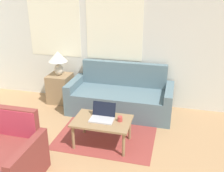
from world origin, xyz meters
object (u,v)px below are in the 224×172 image
(table_lamp, at_px, (58,59))
(cup_navy, at_px, (120,119))
(armchair, at_px, (6,159))
(couch, at_px, (121,98))
(coffee_table, at_px, (102,123))
(laptop, at_px, (103,116))

(table_lamp, xyz_separation_m, cup_navy, (1.54, -1.23, -0.46))
(armchair, distance_m, table_lamp, 2.40)
(couch, height_order, coffee_table, couch)
(laptop, height_order, cup_navy, laptop)
(coffee_table, height_order, laptop, laptop)
(table_lamp, height_order, cup_navy, table_lamp)
(cup_navy, bearing_deg, armchair, -139.17)
(coffee_table, relative_size, laptop, 2.43)
(couch, distance_m, armchair, 2.39)
(couch, bearing_deg, table_lamp, 175.46)
(cup_navy, bearing_deg, coffee_table, -172.27)
(armchair, relative_size, cup_navy, 11.02)
(laptop, bearing_deg, couch, 88.55)
(couch, xyz_separation_m, table_lamp, (-1.30, 0.10, 0.64))
(armchair, xyz_separation_m, cup_navy, (1.22, 1.05, 0.18))
(couch, bearing_deg, cup_navy, -78.04)
(coffee_table, distance_m, cup_navy, 0.28)
(table_lamp, bearing_deg, cup_navy, -38.74)
(armchair, bearing_deg, coffee_table, 46.85)
(table_lamp, distance_m, laptop, 1.82)
(table_lamp, distance_m, cup_navy, 2.03)
(couch, xyz_separation_m, cup_navy, (0.24, -1.13, 0.18))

